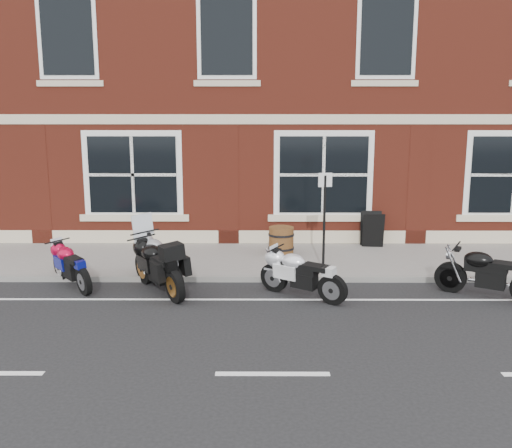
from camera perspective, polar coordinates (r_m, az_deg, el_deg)
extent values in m
plane|color=black|center=(10.99, 1.29, -7.91)|extent=(80.00, 80.00, 0.00)
cube|color=slate|center=(13.85, 1.08, -3.61)|extent=(30.00, 3.00, 0.12)
cube|color=slate|center=(12.32, 1.18, -5.49)|extent=(30.00, 0.16, 0.12)
cube|color=maroon|center=(21.02, 0.85, 17.75)|extent=(24.00, 12.00, 12.00)
cylinder|color=black|center=(12.71, -10.62, -3.86)|extent=(0.46, 0.65, 0.68)
cylinder|color=black|center=(11.32, -7.98, -5.64)|extent=(0.46, 0.65, 0.68)
cube|color=black|center=(11.97, -9.52, -2.98)|extent=(0.65, 0.86, 0.23)
ellipsoid|color=#A0A0A5|center=(12.08, -9.81, -2.24)|extent=(0.63, 0.70, 0.34)
cube|color=black|center=(11.56, -8.79, -3.03)|extent=(0.53, 0.64, 0.11)
cube|color=silver|center=(12.49, -10.73, 0.01)|extent=(0.40, 0.26, 0.48)
cylinder|color=black|center=(13.06, -18.81, -4.11)|extent=(0.45, 0.52, 0.57)
cylinder|color=black|center=(11.88, -16.71, -5.47)|extent=(0.45, 0.52, 0.57)
cube|color=black|center=(12.43, -17.97, -3.37)|extent=(0.61, 0.69, 0.20)
ellipsoid|color=#9E0628|center=(12.53, -18.21, -2.76)|extent=(0.56, 0.59, 0.29)
cube|color=black|center=(12.09, -17.39, -3.39)|extent=(0.49, 0.53, 0.09)
cylinder|color=black|center=(12.35, -10.98, -4.37)|extent=(0.47, 0.62, 0.66)
cylinder|color=black|center=(11.04, -7.98, -6.14)|extent=(0.47, 0.62, 0.66)
cube|color=black|center=(11.64, -9.72, -3.50)|extent=(0.66, 0.82, 0.23)
ellipsoid|color=black|center=(11.75, -10.05, -2.76)|extent=(0.63, 0.68, 0.33)
cube|color=black|center=(11.26, -8.89, -3.55)|extent=(0.53, 0.62, 0.10)
cylinder|color=black|center=(11.61, 1.90, -5.32)|extent=(0.55, 0.45, 0.59)
cylinder|color=black|center=(10.94, 7.74, -6.47)|extent=(0.55, 0.45, 0.59)
cube|color=black|center=(11.20, 4.56, -4.30)|extent=(0.73, 0.62, 0.20)
ellipsoid|color=silver|center=(11.24, 3.96, -3.64)|extent=(0.62, 0.58, 0.30)
cube|color=black|center=(10.99, 6.21, -4.22)|extent=(0.55, 0.50, 0.09)
cylinder|color=black|center=(12.22, 18.91, -5.01)|extent=(0.60, 0.44, 0.63)
cube|color=black|center=(12.01, 22.08, -3.86)|extent=(0.79, 0.61, 0.22)
ellipsoid|color=black|center=(12.01, 21.43, -3.24)|extent=(0.65, 0.59, 0.31)
cube|color=black|center=(11.94, 23.96, -3.71)|extent=(0.59, 0.50, 0.10)
cylinder|color=#4A2513|center=(14.00, 2.54, -1.72)|extent=(0.60, 0.60, 0.70)
cylinder|color=black|center=(14.04, 2.53, -2.39)|extent=(0.63, 0.63, 0.05)
cylinder|color=black|center=(13.96, 2.54, -1.04)|extent=(0.63, 0.63, 0.05)
cylinder|color=black|center=(12.68, 6.83, 0.10)|extent=(0.06, 0.06, 2.11)
cube|color=silver|center=(12.53, 6.93, 4.40)|extent=(0.31, 0.07, 0.31)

